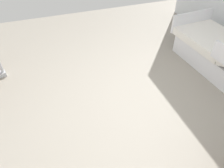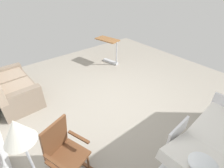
{
  "view_description": "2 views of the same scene",
  "coord_description": "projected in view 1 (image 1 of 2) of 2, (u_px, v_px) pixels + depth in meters",
  "views": [
    {
      "loc": [
        0.77,
        2.24,
        2.38
      ],
      "look_at": [
        0.14,
        0.49,
        0.77
      ],
      "focal_mm": 34.44,
      "sensor_mm": 36.0,
      "label": 1
    },
    {
      "loc": [
        -2.42,
        2.24,
        2.67
      ],
      "look_at": [
        -0.22,
        0.45,
        0.8
      ],
      "focal_mm": 26.84,
      "sensor_mm": 36.0,
      "label": 2
    }
  ],
  "objects": [
    {
      "name": "ground_plane",
      "position": [
        110.0,
        100.0,
        3.35
      ],
      "size": [
        7.02,
        7.02,
        0.0
      ],
      "primitive_type": "plane",
      "color": "gray"
    }
  ]
}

